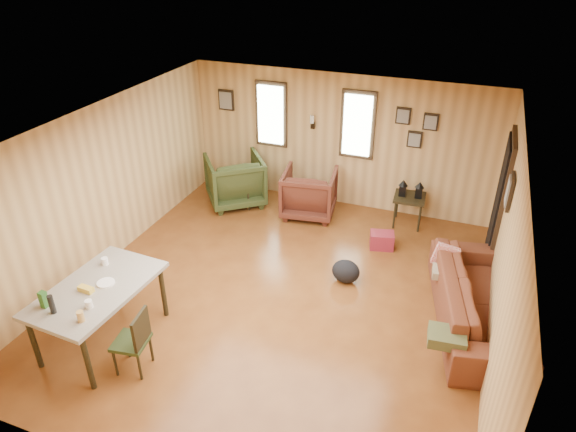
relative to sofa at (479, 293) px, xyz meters
name	(u,v)px	position (x,y,z in m)	size (l,w,h in m)	color
room	(297,212)	(-2.42, -0.09, 0.74)	(5.54, 6.04, 2.44)	brown
sofa	(479,293)	(0.00, 0.00, 0.00)	(2.40, 0.70, 0.94)	brown
recliner_brown	(309,191)	(-2.94, 1.99, -0.01)	(0.90, 0.84, 0.92)	#502318
recliner_green	(235,178)	(-4.35, 1.93, 0.03)	(0.97, 0.91, 1.00)	#313C1B
end_table	(246,185)	(-4.17, 1.98, -0.11)	(0.61, 0.58, 0.65)	black
side_table	(410,195)	(-1.23, 2.25, 0.09)	(0.55, 0.55, 0.83)	black
cooler	(382,240)	(-1.49, 1.35, -0.34)	(0.43, 0.35, 0.27)	maroon
backpack	(346,271)	(-1.79, 0.26, -0.29)	(0.43, 0.34, 0.35)	black
sofa_pillows	(446,297)	(-0.37, -0.28, 0.04)	(0.60, 1.80, 0.37)	#494D2B
dining_table	(96,293)	(-4.25, -1.97, 0.26)	(1.03, 1.62, 1.03)	gray
dining_chair	(135,339)	(-3.57, -2.23, -0.01)	(0.42, 0.42, 0.82)	#313C1B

